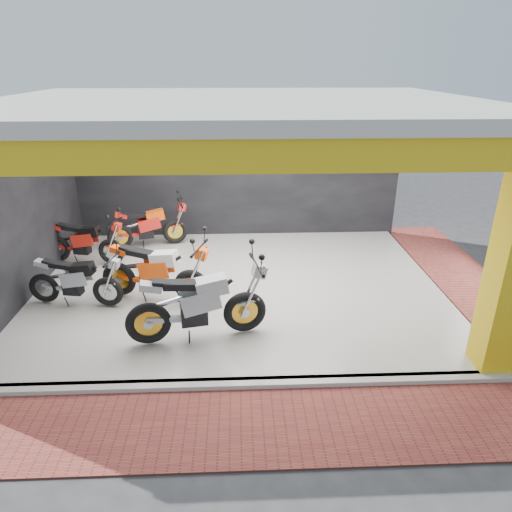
# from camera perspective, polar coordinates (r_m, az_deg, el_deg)

# --- Properties ---
(ground) EXTENTS (80.00, 80.00, 0.00)m
(ground) POSITION_cam_1_polar(r_m,az_deg,el_deg) (7.60, -2.05, -11.16)
(ground) COLOR #2D2D30
(ground) RESTS_ON ground
(showroom_floor) EXTENTS (8.00, 6.00, 0.10)m
(showroom_floor) POSITION_cam_1_polar(r_m,az_deg,el_deg) (9.29, -2.17, -3.93)
(showroom_floor) COLOR silver
(showroom_floor) RESTS_ON ground
(showroom_ceiling) EXTENTS (8.40, 6.40, 0.20)m
(showroom_ceiling) POSITION_cam_1_polar(r_m,az_deg,el_deg) (8.30, -2.55, 18.43)
(showroom_ceiling) COLOR beige
(showroom_ceiling) RESTS_ON corner_column
(back_wall) EXTENTS (8.20, 0.20, 3.50)m
(back_wall) POSITION_cam_1_polar(r_m,az_deg,el_deg) (11.65, -2.41, 10.61)
(back_wall) COLOR black
(back_wall) RESTS_ON ground
(left_wall) EXTENTS (0.20, 6.20, 3.50)m
(left_wall) POSITION_cam_1_polar(r_m,az_deg,el_deg) (9.58, -27.79, 5.13)
(left_wall) COLOR black
(left_wall) RESTS_ON ground
(header_beam_front) EXTENTS (8.40, 0.30, 0.40)m
(header_beam_front) POSITION_cam_1_polar(r_m,az_deg,el_deg) (5.36, -2.45, 12.59)
(header_beam_front) COLOR gold
(header_beam_front) RESTS_ON corner_column
(header_beam_right) EXTENTS (0.30, 6.40, 0.40)m
(header_beam_right) POSITION_cam_1_polar(r_m,az_deg,el_deg) (9.24, 24.12, 15.15)
(header_beam_right) COLOR gold
(header_beam_right) RESTS_ON corner_column
(floor_kerb) EXTENTS (8.00, 0.20, 0.10)m
(floor_kerb) POSITION_cam_1_polar(r_m,az_deg,el_deg) (6.75, -1.97, -15.70)
(floor_kerb) COLOR silver
(floor_kerb) RESTS_ON ground
(paver_front) EXTENTS (9.00, 1.40, 0.03)m
(paver_front) POSITION_cam_1_polar(r_m,az_deg,el_deg) (6.18, -1.88, -20.49)
(paver_front) COLOR brown
(paver_front) RESTS_ON ground
(paver_right) EXTENTS (1.40, 7.00, 0.03)m
(paver_right) POSITION_cam_1_polar(r_m,az_deg,el_deg) (10.47, 25.15, -3.23)
(paver_right) COLOR brown
(paver_right) RESTS_ON ground
(moto_hero) EXTENTS (2.40, 1.41, 1.38)m
(moto_hero) POSITION_cam_1_polar(r_m,az_deg,el_deg) (8.35, -8.15, -1.80)
(moto_hero) COLOR #FF4B0A
(moto_hero) RESTS_ON showroom_floor
(moto_row_a) EXTENTS (2.52, 1.33, 1.46)m
(moto_row_a) POSITION_cam_1_polar(r_m,az_deg,el_deg) (7.40, -1.44, -4.65)
(moto_row_a) COLOR #A1A4A9
(moto_row_a) RESTS_ON showroom_floor
(moto_row_b) EXTENTS (2.00, 1.00, 1.17)m
(moto_row_b) POSITION_cam_1_polar(r_m,az_deg,el_deg) (8.66, -18.24, -2.63)
(moto_row_b) COLOR #A2A4A9
(moto_row_b) RESTS_ON showroom_floor
(moto_row_c) EXTENTS (2.14, 1.24, 1.23)m
(moto_row_c) POSITION_cam_1_polar(r_m,az_deg,el_deg) (11.32, -10.17, 4.44)
(moto_row_c) COLOR red
(moto_row_c) RESTS_ON showroom_floor
(moto_row_d) EXTENTS (2.07, 1.10, 1.20)m
(moto_row_d) POSITION_cam_1_polar(r_m,az_deg,el_deg) (10.45, -17.82, 1.97)
(moto_row_d) COLOR red
(moto_row_d) RESTS_ON showroom_floor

